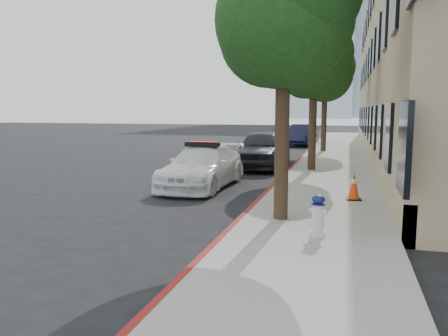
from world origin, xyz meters
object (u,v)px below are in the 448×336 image
Objects in this scene: parked_car_far at (303,135)px; fire_hydrant at (318,216)px; parked_car_mid at (263,149)px; traffic_cone at (354,186)px; police_car at (202,167)px.

parked_car_far is 5.74× the size of fire_hydrant.
traffic_cone is at bearing -60.49° from parked_car_mid.
parked_car_mid is 6.67× the size of traffic_cone.
fire_hydrant is at bearing -100.55° from traffic_cone.
traffic_cone is at bearing -75.19° from parked_car_far.
fire_hydrant is 1.09× the size of traffic_cone.
traffic_cone is (3.22, -19.04, -0.23)m from parked_car_far.
fire_hydrant is (3.00, -10.25, -0.28)m from parked_car_mid.
police_car is 1.03× the size of parked_car_far.
parked_car_far is at bearing 86.93° from police_car.
parked_car_far is (1.39, 17.53, 0.07)m from police_car.
parked_car_mid is 12.39m from parked_car_far.
police_car reaches higher than traffic_cone.
police_car is 6.42× the size of traffic_cone.
fire_hydrant is at bearing -78.36° from parked_car_far.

